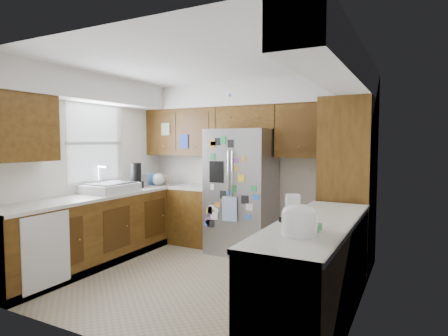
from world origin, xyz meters
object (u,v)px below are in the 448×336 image
(rice_cooker, at_px, (299,219))
(paper_towel, at_px, (293,211))
(fridge, at_px, (242,191))
(pantry, at_px, (348,185))

(rice_cooker, relative_size, paper_towel, 1.02)
(fridge, bearing_deg, pantry, -2.05)
(fridge, height_order, rice_cooker, fridge)
(pantry, bearing_deg, fridge, 177.95)
(rice_cooker, xyz_separation_m, paper_towel, (-0.12, 0.21, 0.01))
(fridge, bearing_deg, paper_towel, -55.53)
(pantry, bearing_deg, paper_towel, -93.43)
(paper_towel, bearing_deg, pantry, 86.57)
(fridge, height_order, paper_towel, fridge)
(pantry, height_order, fridge, pantry)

